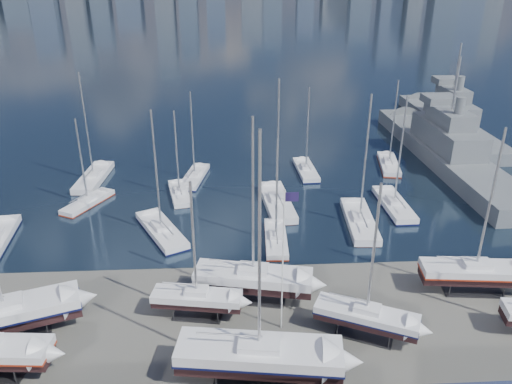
{
  "coord_description": "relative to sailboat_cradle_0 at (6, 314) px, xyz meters",
  "views": [
    {
      "loc": [
        -1.95,
        -44.33,
        28.57
      ],
      "look_at": [
        0.84,
        8.0,
        4.89
      ],
      "focal_mm": 35.0,
      "sensor_mm": 36.0,
      "label": 1
    }
  ],
  "objects": [
    {
      "name": "flagpole",
      "position": [
        23.15,
        -0.18,
        5.43
      ],
      "size": [
        1.16,
        0.12,
        13.16
      ],
      "color": "white",
      "rests_on": "ground"
    },
    {
      "name": "sailboat_moored_9",
      "position": [
        34.42,
        18.2,
        -1.9
      ],
      "size": [
        3.82,
        11.3,
        16.79
      ],
      "rotation": [
        0.0,
        0.0,
        1.51
      ],
      "color": "black",
      "rests_on": "water"
    },
    {
      "name": "sailboat_moored_2",
      "position": [
        -1.09,
        33.78,
        -1.9
      ],
      "size": [
        3.78,
        11.13,
        16.54
      ],
      "rotation": [
        0.0,
        0.0,
        1.51
      ],
      "color": "black",
      "rests_on": "water"
    },
    {
      "name": "sailboat_moored_6",
      "position": [
        23.92,
        14.6,
        -1.92
      ],
      "size": [
        2.76,
        8.7,
        12.86
      ],
      "rotation": [
        0.0,
        0.0,
        1.53
      ],
      "color": "black",
      "rests_on": "water"
    },
    {
      "name": "naval_ship_west",
      "position": [
        60.73,
        55.6,
        -0.56
      ],
      "size": [
        6.64,
        39.36,
        17.54
      ],
      "rotation": [
        0.0,
        0.0,
        1.58
      ],
      "color": "#5A5E63",
      "rests_on": "water"
    },
    {
      "name": "sailboat_cradle_4",
      "position": [
        20.84,
        4.26,
        -0.07
      ],
      "size": [
        11.29,
        5.18,
        17.66
      ],
      "rotation": [
        0.0,
        0.0,
        -0.2
      ],
      "color": "#2D2D33",
      "rests_on": "ground"
    },
    {
      "name": "naval_ship_east",
      "position": [
        53.3,
        39.09,
        -0.56
      ],
      "size": [
        8.71,
        45.75,
        18.1
      ],
      "rotation": [
        0.0,
        0.0,
        1.6
      ],
      "color": "#5A5E63",
      "rests_on": "water"
    },
    {
      "name": "sailboat_moored_7",
      "position": [
        24.88,
        23.96,
        -1.9
      ],
      "size": [
        4.28,
        11.78,
        17.41
      ],
      "rotation": [
        0.0,
        0.0,
        1.66
      ],
      "color": "black",
      "rests_on": "water"
    },
    {
      "name": "sailboat_moored_10",
      "position": [
        40.0,
        22.56,
        -1.92
      ],
      "size": [
        3.16,
        10.42,
        15.47
      ],
      "rotation": [
        0.0,
        0.0,
        1.6
      ],
      "color": "black",
      "rests_on": "water"
    },
    {
      "name": "sailboat_cradle_3",
      "position": [
        20.79,
        -5.98,
        0.04
      ],
      "size": [
        12.77,
        5.12,
        19.76
      ],
      "rotation": [
        0.0,
        0.0,
        -0.14
      ],
      "color": "#2D2D33",
      "rests_on": "ground"
    },
    {
      "name": "sailboat_cradle_2",
      "position": [
        15.74,
        1.8,
        -0.3
      ],
      "size": [
        8.16,
        3.47,
        13.14
      ],
      "rotation": [
        0.0,
        0.0,
        -0.16
      ],
      "color": "#2D2D33",
      "rests_on": "ground"
    },
    {
      "name": "sailboat_moored_11",
      "position": [
        43.65,
        36.94,
        -1.92
      ],
      "size": [
        4.23,
        9.82,
        14.21
      ],
      "rotation": [
        0.0,
        0.0,
        1.4
      ],
      "color": "black",
      "rests_on": "water"
    },
    {
      "name": "sailboat_cradle_0",
      "position": [
        0.0,
        0.0,
        0.0
      ],
      "size": [
        12.35,
        7.15,
        19.02
      ],
      "rotation": [
        0.0,
        0.0,
        0.34
      ],
      "color": "#2D2D33",
      "rests_on": "ground"
    },
    {
      "name": "sailboat_moored_4",
      "position": [
        11.89,
        27.72,
        -1.9
      ],
      "size": [
        3.93,
        8.57,
        12.5
      ],
      "rotation": [
        0.0,
        0.0,
        1.77
      ],
      "color": "black",
      "rests_on": "water"
    },
    {
      "name": "sailboat_moored_3",
      "position": [
        10.71,
        17.11,
        -1.92
      ],
      "size": [
        7.35,
        10.63,
        15.61
      ],
      "rotation": [
        0.0,
        0.0,
        2.04
      ],
      "color": "black",
      "rests_on": "water"
    },
    {
      "name": "sailboat_cradle_5",
      "position": [
        30.03,
        -1.55,
        -0.25
      ],
      "size": [
        8.85,
        5.85,
        14.12
      ],
      "rotation": [
        0.0,
        0.0,
        -0.44
      ],
      "color": "#2D2D33",
      "rests_on": "ground"
    },
    {
      "name": "ground",
      "position": [
        20.98,
        -0.31,
        -2.23
      ],
      "size": [
        1400.0,
        1400.0,
        0.0
      ],
      "primitive_type": "plane",
      "color": "#605E59",
      "rests_on": "ground"
    },
    {
      "name": "water",
      "position": [
        20.98,
        309.69,
        -2.38
      ],
      "size": [
        1400.0,
        600.0,
        0.4
      ],
      "primitive_type": "cube",
      "color": "#182638",
      "rests_on": "ground"
    },
    {
      "name": "sailboat_moored_1",
      "position": [
        0.1,
        25.56,
        -1.92
      ],
      "size": [
        5.81,
        8.33,
        12.25
      ],
      "rotation": [
        0.0,
        0.0,
        1.09
      ],
      "color": "black",
      "rests_on": "water"
    },
    {
      "name": "sailboat_cradle_6",
      "position": [
        42.0,
        4.27,
        -0.14
      ],
      "size": [
        10.39,
        3.85,
        16.38
      ],
      "rotation": [
        0.0,
        0.0,
        -0.1
      ],
      "color": "#2D2D33",
      "rests_on": "ground"
    },
    {
      "name": "sailboat_moored_5",
      "position": [
        13.62,
        33.45,
        -1.92
      ],
      "size": [
        4.23,
        9.45,
        13.65
      ],
      "rotation": [
        0.0,
        0.0,
        1.38
      ],
      "color": "black",
      "rests_on": "water"
    },
    {
      "name": "sailboat_moored_8",
      "position": [
        30.35,
        35.3,
        -1.92
      ],
      "size": [
        3.05,
        9.26,
        13.66
      ],
      "rotation": [
        0.0,
        0.0,
        1.62
      ],
      "color": "black",
      "rests_on": "water"
    }
  ]
}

